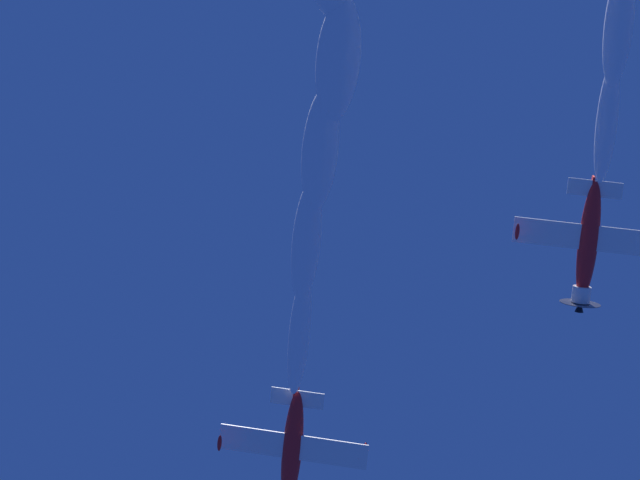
# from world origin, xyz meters

# --- Properties ---
(airplane_lead) EXTENTS (7.20, 7.85, 2.57)m
(airplane_lead) POSITION_xyz_m (-2.33, 4.45, 76.44)
(airplane_lead) COLOR red
(airplane_left_wingman) EXTENTS (7.18, 7.91, 2.46)m
(airplane_left_wingman) POSITION_xyz_m (-8.59, -13.71, 76.98)
(airplane_left_wingman) COLOR red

